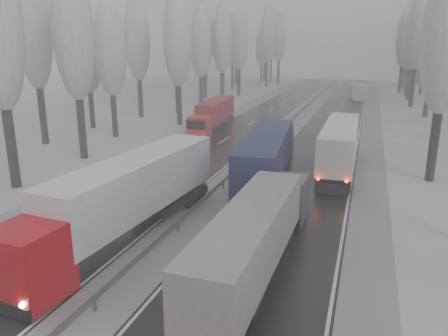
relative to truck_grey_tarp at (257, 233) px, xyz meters
The scene contains 47 objects.
carriageway_right 21.44m from the truck_grey_tarp, 90.24° to the left, with size 7.50×200.00×0.03m, color black.
carriageway_left 23.91m from the truck_grey_tarp, 116.40° to the left, with size 7.50×200.00×0.03m, color black.
median_slush 22.09m from the truck_grey_tarp, 104.05° to the left, with size 3.00×200.00×0.04m, color #93959A.
shoulder_right 21.98m from the truck_grey_tarp, 77.16° to the left, with size 2.40×200.00×0.04m, color #93959A.
shoulder_left 26.47m from the truck_grey_tarp, 126.07° to the left, with size 2.40×200.00×0.04m, color #93959A.
median_guardrail 22.03m from the truck_grey_tarp, 104.06° to the left, with size 0.12×200.00×0.76m.
tree_18 22.25m from the truck_grey_tarp, 63.47° to the left, with size 3.60×3.60×16.58m.
tree_22 39.58m from the truck_grey_tarp, 72.45° to the left, with size 3.60×3.60×15.86m.
tree_26 54.92m from the truck_grey_tarp, 76.92° to the left, with size 3.60×3.60×18.78m.
tree_28 65.09m from the truck_grey_tarp, 80.14° to the left, with size 3.60×3.60×19.62m.
tree_30 74.49m from the truck_grey_tarp, 81.26° to the left, with size 3.60×3.60×17.86m.
tree_31 79.53m from the truck_grey_tarp, 77.46° to the left, with size 3.60×3.60×18.58m.
tree_32 81.84m from the truck_grey_tarp, 82.02° to the left, with size 3.60×3.60×17.33m.
tree_33 86.06m from the truck_grey_tarp, 80.31° to the left, with size 3.60×3.60×14.33m.
tree_34 88.75m from the truck_grey_tarp, 83.24° to the left, with size 3.60×3.60×17.63m.
tree_36 98.80m from the truck_grey_tarp, 83.16° to the left, with size 3.60×3.60×20.23m.
tree_37 103.54m from the truck_grey_tarp, 79.57° to the left, with size 3.60×3.60×16.37m.
tree_38 109.30m from the truck_grey_tarp, 82.93° to the left, with size 3.60×3.60×17.97m.
tree_39 113.53m from the truck_grey_tarp, 81.77° to the left, with size 3.60×3.60×16.19m.
tree_58 27.43m from the truck_grey_tarp, 142.16° to the left, with size 3.60×3.60×17.21m.
tree_59 35.82m from the truck_grey_tarp, 144.74° to the left, with size 3.60×3.60×18.41m.
tree_60 35.22m from the truck_grey_tarp, 132.12° to the left, with size 3.60×3.60×14.84m.
tree_61 41.86m from the truck_grey_tarp, 134.34° to the left, with size 3.60×3.60×13.95m.
tree_62 40.85m from the truck_grey_tarp, 118.81° to the left, with size 3.60×3.60×16.04m.
tree_63 48.39m from the truck_grey_tarp, 124.84° to the left, with size 3.60×3.60×16.88m.
tree_64 50.58m from the truck_grey_tarp, 118.18° to the left, with size 3.60×3.60×15.42m.
tree_65 55.34m from the truck_grey_tarp, 117.85° to the left, with size 3.60×3.60×19.48m.
tree_66 59.10m from the truck_grey_tarp, 113.64° to the left, with size 3.60×3.60×15.23m.
tree_67 63.45m from the truck_grey_tarp, 113.34° to the left, with size 3.60×3.60×17.09m.
tree_68 64.87m from the truck_grey_tarp, 109.93° to the left, with size 3.60×3.60×16.65m.
tree_69 70.54m from the truck_grey_tarp, 112.55° to the left, with size 3.60×3.60×19.35m.
tree_70 74.31m from the truck_grey_tarp, 107.08° to the left, with size 3.60×3.60×17.09m.
tree_71 79.76m from the truck_grey_tarp, 109.52° to the left, with size 3.60×3.60×19.61m.
tree_72 83.82m from the truck_grey_tarp, 106.90° to the left, with size 3.60×3.60×15.11m.
tree_73 88.61m from the truck_grey_tarp, 107.94° to the left, with size 3.60×3.60×17.22m.
tree_74 93.53m from the truck_grey_tarp, 102.69° to the left, with size 3.60×3.60×19.68m.
tree_75 99.65m from the truck_grey_tarp, 107.33° to the left, with size 3.60×3.60×18.60m.
tree_76 102.39m from the truck_grey_tarp, 100.97° to the left, with size 3.60×3.60×18.55m.
tree_77 107.25m from the truck_grey_tarp, 103.51° to the left, with size 3.60×3.60×14.32m.
tree_78 109.57m from the truck_grey_tarp, 102.12° to the left, with size 3.60×3.60×19.55m.
tree_79 113.93m from the truck_grey_tarp, 103.06° to the left, with size 3.60×3.60×17.07m.
truck_grey_tarp is the anchor object (origin of this frame).
truck_blue_box 13.19m from the truck_grey_tarp, 100.56° to the left, with size 4.04×16.30×4.15m.
truck_cream_box 19.53m from the truck_grey_tarp, 83.34° to the left, with size 2.57×15.76×4.03m.
box_truck_distant 70.53m from the truck_grey_tarp, 88.39° to the left, with size 3.56×8.34×3.02m.
truck_red_white 7.87m from the truck_grey_tarp, 166.16° to the left, with size 3.90×16.57×4.22m.
truck_red_red 35.11m from the truck_grey_tarp, 112.70° to the left, with size 3.63×14.24×3.62m.
Camera 1 is at (9.54, -8.64, 10.11)m, focal length 35.00 mm.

